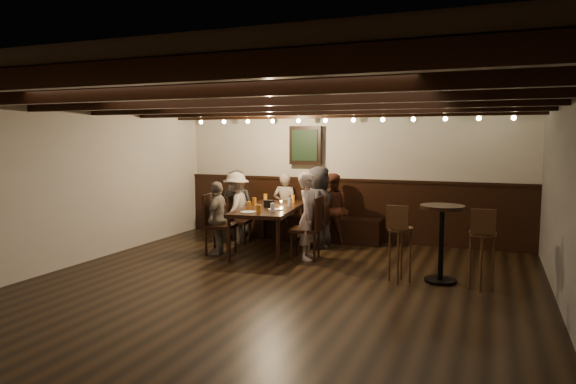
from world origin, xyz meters
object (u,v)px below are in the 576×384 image
at_px(person_bench_centre, 285,206).
at_px(person_right_near, 319,207).
at_px(chair_right_near, 317,231).
at_px(person_left_far, 218,218).
at_px(dining_table, 270,211).
at_px(chair_left_far, 220,236).
at_px(person_bench_right, 331,208).
at_px(person_bench_left, 237,204).
at_px(chair_left_near, 238,229).
at_px(person_right_far, 308,216).
at_px(bar_stool_right, 481,259).
at_px(person_left_near, 236,208).
at_px(bar_stool_left, 400,253).
at_px(chair_right_far, 307,240).
at_px(high_top_table, 442,232).

relative_size(person_bench_centre, person_right_near, 0.88).
height_order(chair_right_near, person_left_far, person_left_far).
relative_size(dining_table, chair_left_far, 2.11).
bearing_deg(person_bench_right, dining_table, 45.00).
bearing_deg(chair_right_near, person_bench_left, 74.47).
bearing_deg(chair_left_near, person_bench_right, 105.54).
bearing_deg(person_right_near, person_right_far, 180.00).
relative_size(person_right_near, bar_stool_right, 1.36).
relative_size(person_left_far, bar_stool_right, 1.15).
height_order(dining_table, chair_left_far, chair_left_far).
height_order(chair_left_near, chair_right_near, chair_right_near).
distance_m(person_left_near, person_right_far, 1.75).
bearing_deg(person_bench_centre, chair_left_near, 39.89).
relative_size(person_right_near, person_right_far, 1.04).
distance_m(person_bench_left, person_left_near, 0.47).
relative_size(chair_right_near, person_bench_left, 0.72).
xyz_separation_m(chair_right_near, person_left_far, (-1.33, -1.10, 0.31)).
bearing_deg(person_right_far, person_right_near, -0.00).
xyz_separation_m(dining_table, chair_left_far, (-0.65, -0.55, -0.38)).
bearing_deg(bar_stool_left, person_right_far, 159.56).
height_order(person_right_near, bar_stool_left, person_right_near).
bearing_deg(chair_left_far, bar_stool_right, 74.57).
relative_size(person_bench_left, person_bench_centre, 1.04).
bearing_deg(person_bench_centre, dining_table, 90.00).
distance_m(chair_right_far, person_right_near, 0.99).
distance_m(person_bench_centre, person_bench_right, 0.91).
xyz_separation_m(chair_right_near, chair_right_far, (0.13, -0.89, 0.01)).
bearing_deg(person_bench_left, chair_left_far, 97.56).
xyz_separation_m(person_left_near, bar_stool_left, (3.15, -1.44, -0.26)).
height_order(person_bench_left, person_left_far, person_bench_left).
bearing_deg(person_bench_left, person_bench_centre, -170.54).
relative_size(chair_right_far, person_bench_left, 0.76).
bearing_deg(high_top_table, bar_stool_right, -17.30).
bearing_deg(chair_left_near, bar_stool_right, 63.07).
distance_m(person_left_far, person_right_near, 1.75).
xyz_separation_m(person_bench_left, bar_stool_left, (3.37, -1.86, -0.26)).
height_order(person_bench_right, person_right_far, person_right_far).
height_order(chair_right_far, person_left_far, person_left_far).
bearing_deg(chair_right_near, dining_table, 122.02).
distance_m(person_bench_right, person_right_near, 0.48).
relative_size(person_bench_left, person_bench_right, 1.02).
bearing_deg(bar_stool_right, bar_stool_left, 180.00).
distance_m(chair_left_far, person_bench_left, 1.40).
height_order(person_right_far, bar_stool_left, person_right_far).
xyz_separation_m(dining_table, person_right_near, (0.68, 0.55, 0.02)).
height_order(person_bench_left, person_bench_centre, person_bench_left).
bearing_deg(bar_stool_right, person_left_far, 170.06).
bearing_deg(chair_right_near, high_top_table, -131.55).
height_order(dining_table, high_top_table, high_top_table).
distance_m(chair_left_near, chair_left_far, 0.90).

